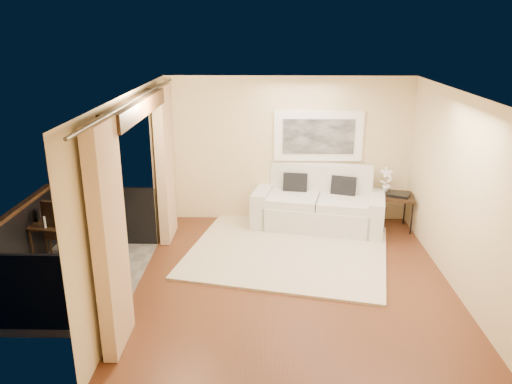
{
  "coord_description": "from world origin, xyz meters",
  "views": [
    {
      "loc": [
        -0.41,
        -6.5,
        3.55
      ],
      "look_at": [
        -0.57,
        0.94,
        1.05
      ],
      "focal_mm": 35.0,
      "sensor_mm": 36.0,
      "label": 1
    }
  ],
  "objects_px": {
    "sofa": "(319,206)",
    "balcony_chair_near": "(71,272)",
    "bistro_table": "(52,228)",
    "balcony_chair_far": "(62,227)",
    "side_table": "(396,198)",
    "orchid": "(386,180)",
    "ice_bucket": "(43,215)"
  },
  "relations": [
    {
      "from": "sofa",
      "to": "bistro_table",
      "type": "xyz_separation_m",
      "value": [
        -4.26,
        -1.6,
        0.2
      ]
    },
    {
      "from": "balcony_chair_far",
      "to": "balcony_chair_near",
      "type": "xyz_separation_m",
      "value": [
        0.61,
        -1.29,
        -0.07
      ]
    },
    {
      "from": "orchid",
      "to": "bistro_table",
      "type": "relative_size",
      "value": 0.7
    },
    {
      "from": "side_table",
      "to": "orchid",
      "type": "distance_m",
      "value": 0.36
    },
    {
      "from": "sofa",
      "to": "orchid",
      "type": "xyz_separation_m",
      "value": [
        1.21,
        0.04,
        0.5
      ]
    },
    {
      "from": "balcony_chair_far",
      "to": "ice_bucket",
      "type": "relative_size",
      "value": 5.39
    },
    {
      "from": "orchid",
      "to": "bistro_table",
      "type": "height_order",
      "value": "orchid"
    },
    {
      "from": "side_table",
      "to": "orchid",
      "type": "bearing_deg",
      "value": 140.49
    },
    {
      "from": "side_table",
      "to": "ice_bucket",
      "type": "distance_m",
      "value": 5.95
    },
    {
      "from": "orchid",
      "to": "balcony_chair_near",
      "type": "distance_m",
      "value": 5.54
    },
    {
      "from": "sofa",
      "to": "balcony_chair_near",
      "type": "distance_m",
      "value": 4.54
    },
    {
      "from": "ice_bucket",
      "to": "balcony_chair_near",
      "type": "bearing_deg",
      "value": -56.46
    },
    {
      "from": "bistro_table",
      "to": "ice_bucket",
      "type": "xyz_separation_m",
      "value": [
        -0.15,
        0.08,
        0.18
      ]
    },
    {
      "from": "balcony_chair_near",
      "to": "sofa",
      "type": "bearing_deg",
      "value": 55.89
    },
    {
      "from": "balcony_chair_near",
      "to": "balcony_chair_far",
      "type": "bearing_deg",
      "value": 130.68
    },
    {
      "from": "side_table",
      "to": "ice_bucket",
      "type": "bearing_deg",
      "value": -166.21
    },
    {
      "from": "orchid",
      "to": "balcony_chair_far",
      "type": "relative_size",
      "value": 0.44
    },
    {
      "from": "orchid",
      "to": "balcony_chair_near",
      "type": "bearing_deg",
      "value": -147.28
    },
    {
      "from": "bistro_table",
      "to": "ice_bucket",
      "type": "height_order",
      "value": "ice_bucket"
    },
    {
      "from": "orchid",
      "to": "balcony_chair_far",
      "type": "bearing_deg",
      "value": -162.08
    },
    {
      "from": "orchid",
      "to": "ice_bucket",
      "type": "xyz_separation_m",
      "value": [
        -5.61,
        -1.55,
        -0.12
      ]
    },
    {
      "from": "side_table",
      "to": "orchid",
      "type": "height_order",
      "value": "orchid"
    },
    {
      "from": "sofa",
      "to": "orchid",
      "type": "relative_size",
      "value": 5.26
    },
    {
      "from": "side_table",
      "to": "balcony_chair_far",
      "type": "bearing_deg",
      "value": -163.92
    },
    {
      "from": "side_table",
      "to": "bistro_table",
      "type": "height_order",
      "value": "bistro_table"
    },
    {
      "from": "bistro_table",
      "to": "balcony_chair_near",
      "type": "xyz_separation_m",
      "value": [
        0.81,
        -1.36,
        -0.04
      ]
    },
    {
      "from": "bistro_table",
      "to": "ice_bucket",
      "type": "relative_size",
      "value": 3.39
    },
    {
      "from": "ice_bucket",
      "to": "orchid",
      "type": "bearing_deg",
      "value": 15.49
    },
    {
      "from": "sofa",
      "to": "balcony_chair_near",
      "type": "height_order",
      "value": "sofa"
    },
    {
      "from": "sofa",
      "to": "ice_bucket",
      "type": "bearing_deg",
      "value": -148.96
    },
    {
      "from": "balcony_chair_far",
      "to": "balcony_chair_near",
      "type": "height_order",
      "value": "balcony_chair_far"
    },
    {
      "from": "ice_bucket",
      "to": "side_table",
      "type": "bearing_deg",
      "value": 13.79
    }
  ]
}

